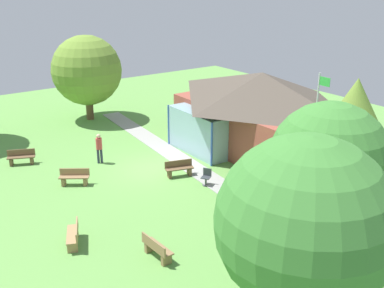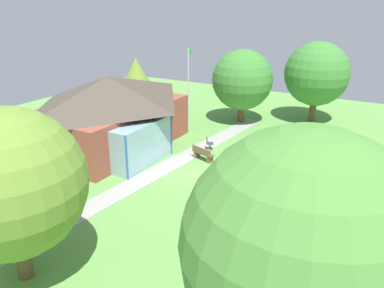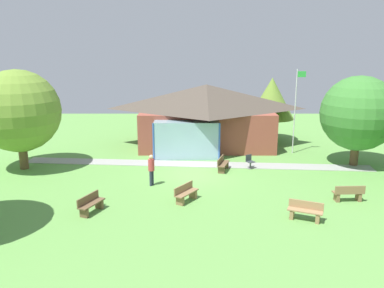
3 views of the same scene
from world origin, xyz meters
TOP-DOWN VIEW (x-y plane):
  - ground_plane at (0.00, 0.00)m, footprint 44.00×44.00m
  - pavilion at (0.82, 7.20)m, footprint 10.70×7.94m
  - footpath at (0.00, 2.16)m, footprint 22.34×3.17m
  - flagpole at (7.02, 4.97)m, footprint 0.64×0.08m
  - bench_lawn_far_right at (7.49, -4.12)m, footprint 1.52×0.52m
  - bench_front_right at (4.76, -6.28)m, footprint 1.55×1.00m
  - bench_front_left at (-4.84, -5.48)m, footprint 1.00×1.55m
  - bench_front_center at (-0.51, -4.11)m, footprint 1.21×1.49m
  - bench_rear_near_path at (1.67, 0.84)m, footprint 0.86×1.56m
  - patio_chair_lawn_spare at (3.41, 1.33)m, footprint 0.61×0.61m
  - visitor_strolling_lawn at (-2.42, -1.81)m, footprint 0.34×0.34m
  - tree_west_hedge at (-10.68, 1.26)m, footprint 4.98×4.98m
  - tree_behind_pavilion_right at (6.16, 9.14)m, footprint 3.63×3.63m
  - tree_east_hedge at (10.19, 2.01)m, footprint 4.68×4.68m

SIDE VIEW (x-z plane):
  - ground_plane at x=0.00m, z-range 0.00..0.00m
  - footpath at x=0.00m, z-range 0.00..0.03m
  - bench_lawn_far_right at x=7.49m, z-range -0.02..0.82m
  - bench_front_right at x=4.76m, z-range -0.02..0.82m
  - bench_front_left at x=-4.84m, z-range -0.02..0.82m
  - bench_front_center at x=-0.51m, z-range -0.02..0.82m
  - bench_rear_near_path at x=1.67m, z-range -0.02..0.82m
  - patio_chair_lawn_spare at x=3.41m, z-range -0.01..0.85m
  - visitor_strolling_lawn at x=-2.42m, z-range 0.15..1.89m
  - pavilion at x=0.82m, z-range 0.09..4.75m
  - flagpole at x=7.02m, z-range 0.29..6.22m
  - tree_east_hedge at x=10.19m, z-range 0.51..6.22m
  - tree_behind_pavilion_right at x=6.16m, z-range 0.86..5.90m
  - tree_west_hedge at x=-10.68m, z-range 0.56..6.69m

